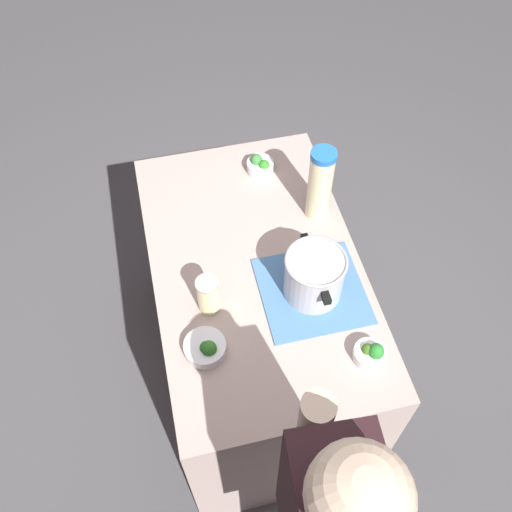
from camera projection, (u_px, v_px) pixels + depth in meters
name	position (u px, v px, depth m)	size (l,w,h in m)	color
ground_plane	(256.00, 366.00, 2.74)	(8.00, 8.00, 0.00)	#4C4C4E
counter_slab	(256.00, 323.00, 2.39)	(1.24, 0.74, 0.87)	#A9938B
dish_cloth	(312.00, 291.00, 1.96)	(0.35, 0.36, 0.01)	teal
cooking_pot	(314.00, 275.00, 1.89)	(0.28, 0.21, 0.18)	#B7B7BC
lemonade_pitcher	(320.00, 184.00, 2.05)	(0.09, 0.09, 0.31)	beige
mason_jar	(208.00, 295.00, 1.87)	(0.08, 0.08, 0.15)	beige
broccoli_bowl_front	(206.00, 348.00, 1.81)	(0.14, 0.14, 0.08)	silver
broccoli_bowl_center	(260.00, 165.00, 2.28)	(0.11, 0.11, 0.08)	silver
broccoli_bowl_back	(370.00, 353.00, 1.80)	(0.10, 0.10, 0.08)	silver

